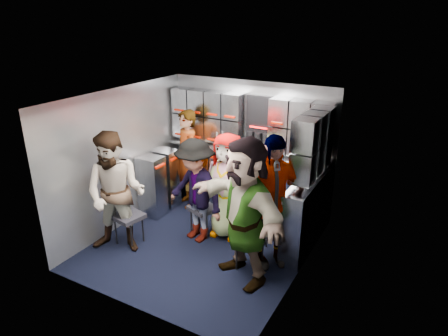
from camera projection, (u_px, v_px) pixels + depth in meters
The scene contains 29 objects.
floor at pixel (204, 244), 5.69m from camera, with size 3.00×3.00×0.00m, color black.
wall_back at pixel (251, 145), 6.53m from camera, with size 2.80×0.04×2.10m, color gray.
wall_left at pixel (123, 158), 5.94m from camera, with size 0.04×3.00×2.10m, color gray.
wall_right at pixel (304, 198), 4.68m from camera, with size 0.04×3.00×2.10m, color gray.
ceiling at pixel (201, 97), 4.92m from camera, with size 2.80×3.00×0.02m, color silver.
cart_bank_back at pixel (245, 181), 6.56m from camera, with size 2.68×0.38×0.99m, color #9398A2.
cart_bank_left at pixel (159, 182), 6.50m from camera, with size 0.38×0.76×0.99m, color #9398A2.
counter at pixel (245, 151), 6.37m from camera, with size 2.68×0.42×0.03m, color silver.
locker_bank_back at pixel (247, 121), 6.25m from camera, with size 2.68×0.28×0.82m, color #9398A2.
locker_bank_right at pixel (313, 144), 5.16m from camera, with size 0.28×1.00×0.82m, color #9398A2.
right_cabinet at pixel (305, 215), 5.44m from camera, with size 0.28×1.20×1.00m, color #9398A2.
coffee_niche at pixel (259, 123), 6.22m from camera, with size 0.46×0.16×0.84m, color black, non-canonical shape.
red_latch_strip at pixel (239, 162), 6.26m from camera, with size 2.60×0.02×0.03m, color #9B1100.
jump_seat_near_left at pixel (128, 218), 5.57m from camera, with size 0.45×0.43×0.46m.
jump_seat_mid_left at pixel (203, 210), 5.84m from camera, with size 0.47×0.45×0.43m.
jump_seat_center at pixel (233, 206), 5.96m from camera, with size 0.45×0.43×0.42m.
jump_seat_mid_right at pixel (274, 226), 5.29m from camera, with size 0.45×0.43×0.49m.
jump_seat_near_right at pixel (250, 243), 5.02m from camera, with size 0.35×0.34×0.42m.
attendant_standing at pixel (187, 159), 6.56m from camera, with size 0.60×0.39×1.65m, color black.
attendant_arc_a at pixel (116, 194), 5.26m from camera, with size 0.82×0.64×1.69m, color black.
attendant_arc_b at pixel (196, 191), 5.56m from camera, with size 0.98×0.56×1.51m, color black.
attendant_arc_c at pixel (227, 186), 5.66m from camera, with size 0.76×0.49×1.55m, color black.
attendant_arc_d at pixel (270, 202), 4.98m from camera, with size 1.03×0.43×1.75m, color black.
attendant_arc_e at pixel (245, 211), 4.67m from camera, with size 1.68×0.54×1.82m, color black.
bottle_left at pixel (218, 139), 6.49m from camera, with size 0.07×0.07×0.25m, color white.
bottle_mid at pixel (223, 139), 6.44m from camera, with size 0.07×0.07×0.28m, color white.
bottle_right at pixel (307, 154), 5.82m from camera, with size 0.07×0.07×0.24m, color white.
cup_left at pixel (188, 138), 6.77m from camera, with size 0.08×0.08×0.11m, color tan.
cup_right at pixel (272, 153), 6.09m from camera, with size 0.08×0.08×0.09m, color tan.
Camera 1 is at (2.61, -4.16, 3.08)m, focal length 32.00 mm.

